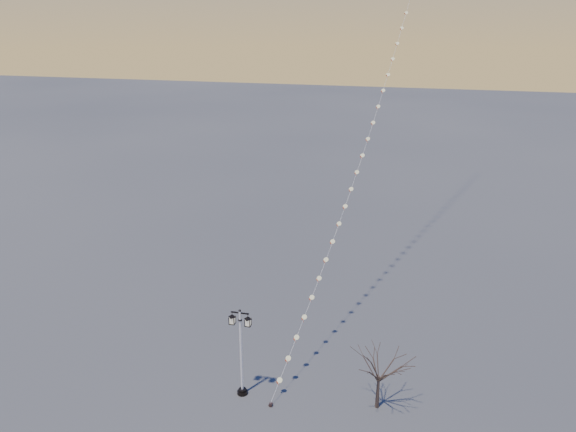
% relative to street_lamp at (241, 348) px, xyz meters
% --- Properties ---
extents(ground, '(300.00, 300.00, 0.00)m').
position_rel_street_lamp_xyz_m(ground, '(1.70, -0.22, -3.01)').
color(ground, '#454645').
rests_on(ground, ground).
extents(street_lamp, '(1.38, 0.61, 5.45)m').
position_rel_street_lamp_xyz_m(street_lamp, '(0.00, 0.00, 0.00)').
color(street_lamp, black).
rests_on(street_lamp, ground).
extents(bare_tree, '(2.21, 2.21, 3.66)m').
position_rel_street_lamp_xyz_m(bare_tree, '(7.59, 0.80, -0.47)').
color(bare_tree, '#382A22').
rests_on(bare_tree, ground).
extents(kite_train, '(7.51, 41.67, 37.26)m').
position_rel_street_lamp_xyz_m(kite_train, '(5.33, 19.90, 15.52)').
color(kite_train, black).
rests_on(kite_train, ground).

